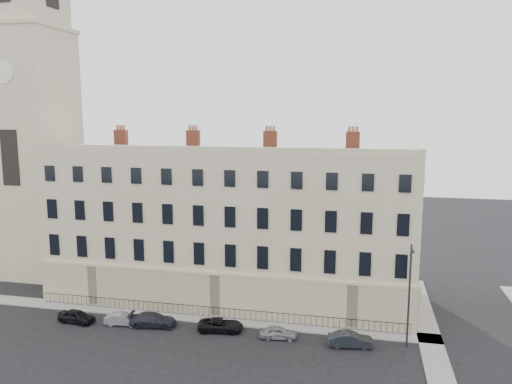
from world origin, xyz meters
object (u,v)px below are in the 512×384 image
(streetlamp, at_px, (409,291))
(car_b, at_px, (123,319))
(car_c, at_px, (153,320))
(car_e, at_px, (278,332))
(car_f, at_px, (351,340))
(car_d, at_px, (221,325))
(car_a, at_px, (77,316))

(streetlamp, bearing_deg, car_b, -178.71)
(car_c, distance_m, car_e, 11.28)
(car_f, bearing_deg, car_b, 82.18)
(car_d, relative_size, car_f, 1.08)
(car_a, xyz_separation_m, streetlamp, (28.81, 1.36, 4.15))
(car_a, relative_size, car_d, 0.88)
(car_a, distance_m, streetlamp, 29.14)
(car_b, xyz_separation_m, car_f, (20.00, 0.05, 0.07))
(car_b, height_order, car_e, car_e)
(car_a, distance_m, car_d, 13.28)
(car_a, height_order, car_d, car_a)
(car_a, bearing_deg, car_f, -83.01)
(car_b, relative_size, car_e, 1.03)
(car_c, height_order, car_e, car_c)
(car_f, bearing_deg, car_a, 83.22)
(car_c, relative_size, car_f, 1.14)
(car_a, height_order, car_b, car_a)
(car_a, distance_m, car_f, 24.36)
(car_d, distance_m, car_e, 5.15)
(car_b, bearing_deg, car_d, -91.68)
(car_a, bearing_deg, car_d, -79.52)
(car_c, distance_m, streetlamp, 22.12)
(car_e, bearing_deg, car_a, 84.74)
(car_d, xyz_separation_m, car_f, (11.12, -0.58, 0.06))
(car_f, bearing_deg, streetlamp, -87.07)
(streetlamp, bearing_deg, car_a, -178.13)
(car_e, bearing_deg, car_b, 83.58)
(car_a, height_order, car_f, car_f)
(car_e, bearing_deg, car_c, 82.44)
(car_d, distance_m, streetlamp, 16.13)
(car_f, distance_m, streetlamp, 6.14)
(car_c, bearing_deg, streetlamp, -96.44)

